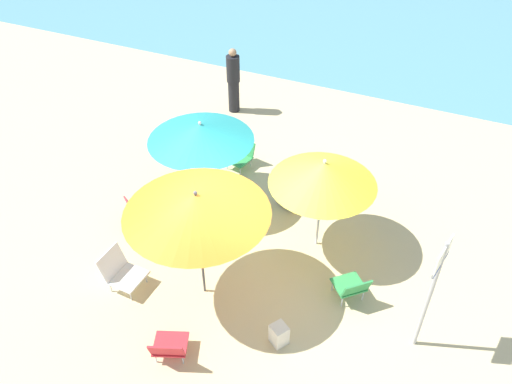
{
  "coord_description": "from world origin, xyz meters",
  "views": [
    {
      "loc": [
        2.57,
        -5.42,
        6.59
      ],
      "look_at": [
        -0.35,
        1.11,
        0.7
      ],
      "focal_mm": 35.6,
      "sensor_mm": 36.0,
      "label": 1
    }
  ],
  "objects_px": {
    "beach_chair_f": "(186,150)",
    "person_a": "(233,81)",
    "person_b": "(285,187)",
    "warning_sign": "(435,281)",
    "umbrella_yellow": "(324,173)",
    "umbrella_teal": "(200,132)",
    "beach_chair_c": "(120,271)",
    "umbrella_orange": "(196,204)",
    "beach_chair_a": "(352,287)",
    "beach_chair_e": "(169,347)",
    "beach_chair_d": "(242,155)",
    "beach_bag": "(279,334)",
    "beach_chair_b": "(140,212)"
  },
  "relations": [
    {
      "from": "beach_chair_a",
      "to": "person_b",
      "type": "bearing_deg",
      "value": 2.84
    },
    {
      "from": "person_a",
      "to": "warning_sign",
      "type": "distance_m",
      "value": 7.47
    },
    {
      "from": "beach_chair_a",
      "to": "beach_chair_b",
      "type": "bearing_deg",
      "value": 44.37
    },
    {
      "from": "beach_chair_b",
      "to": "beach_chair_c",
      "type": "distance_m",
      "value": 1.5
    },
    {
      "from": "umbrella_teal",
      "to": "beach_chair_e",
      "type": "distance_m",
      "value": 3.85
    },
    {
      "from": "umbrella_yellow",
      "to": "person_b",
      "type": "relative_size",
      "value": 2.02
    },
    {
      "from": "beach_chair_d",
      "to": "beach_chair_e",
      "type": "bearing_deg",
      "value": 24.28
    },
    {
      "from": "person_a",
      "to": "umbrella_orange",
      "type": "bearing_deg",
      "value": 15.19
    },
    {
      "from": "person_a",
      "to": "person_b",
      "type": "distance_m",
      "value": 3.84
    },
    {
      "from": "umbrella_yellow",
      "to": "beach_chair_f",
      "type": "height_order",
      "value": "umbrella_yellow"
    },
    {
      "from": "warning_sign",
      "to": "beach_chair_d",
      "type": "bearing_deg",
      "value": 156.96
    },
    {
      "from": "beach_chair_e",
      "to": "beach_chair_f",
      "type": "distance_m",
      "value": 4.87
    },
    {
      "from": "beach_chair_c",
      "to": "beach_bag",
      "type": "height_order",
      "value": "beach_chair_c"
    },
    {
      "from": "person_b",
      "to": "beach_chair_c",
      "type": "bearing_deg",
      "value": -96.44
    },
    {
      "from": "umbrella_yellow",
      "to": "umbrella_teal",
      "type": "relative_size",
      "value": 0.95
    },
    {
      "from": "umbrella_orange",
      "to": "beach_bag",
      "type": "relative_size",
      "value": 6.0
    },
    {
      "from": "beach_chair_a",
      "to": "beach_chair_e",
      "type": "xyz_separation_m",
      "value": [
        -2.09,
        -2.11,
        -0.04
      ]
    },
    {
      "from": "umbrella_orange",
      "to": "beach_bag",
      "type": "bearing_deg",
      "value": -15.42
    },
    {
      "from": "umbrella_teal",
      "to": "beach_chair_c",
      "type": "bearing_deg",
      "value": -94.57
    },
    {
      "from": "beach_chair_f",
      "to": "person_b",
      "type": "height_order",
      "value": "person_b"
    },
    {
      "from": "umbrella_orange",
      "to": "beach_chair_b",
      "type": "xyz_separation_m",
      "value": [
        -1.88,
        0.95,
        -1.61
      ]
    },
    {
      "from": "umbrella_teal",
      "to": "beach_chair_b",
      "type": "relative_size",
      "value": 2.76
    },
    {
      "from": "beach_chair_e",
      "to": "beach_chair_f",
      "type": "relative_size",
      "value": 0.89
    },
    {
      "from": "person_a",
      "to": "beach_chair_b",
      "type": "bearing_deg",
      "value": -3.03
    },
    {
      "from": "beach_chair_f",
      "to": "beach_chair_e",
      "type": "bearing_deg",
      "value": -16.86
    },
    {
      "from": "beach_chair_d",
      "to": "warning_sign",
      "type": "bearing_deg",
      "value": 66.31
    },
    {
      "from": "umbrella_yellow",
      "to": "person_a",
      "type": "distance_m",
      "value": 5.09
    },
    {
      "from": "beach_chair_d",
      "to": "person_a",
      "type": "relative_size",
      "value": 0.38
    },
    {
      "from": "beach_chair_d",
      "to": "beach_bag",
      "type": "height_order",
      "value": "beach_chair_d"
    },
    {
      "from": "umbrella_yellow",
      "to": "beach_chair_a",
      "type": "relative_size",
      "value": 2.73
    },
    {
      "from": "beach_bag",
      "to": "beach_chair_f",
      "type": "bearing_deg",
      "value": 136.04
    },
    {
      "from": "umbrella_orange",
      "to": "umbrella_teal",
      "type": "xyz_separation_m",
      "value": [
        -1.11,
        2.08,
        -0.31
      ]
    },
    {
      "from": "beach_chair_c",
      "to": "beach_chair_e",
      "type": "bearing_deg",
      "value": -28.76
    },
    {
      "from": "beach_chair_d",
      "to": "person_a",
      "type": "distance_m",
      "value": 2.44
    },
    {
      "from": "person_b",
      "to": "warning_sign",
      "type": "relative_size",
      "value": 0.44
    },
    {
      "from": "beach_chair_f",
      "to": "umbrella_orange",
      "type": "bearing_deg",
      "value": -9.55
    },
    {
      "from": "beach_chair_c",
      "to": "umbrella_teal",
      "type": "bearing_deg",
      "value": 87.73
    },
    {
      "from": "beach_chair_b",
      "to": "beach_chair_f",
      "type": "distance_m",
      "value": 2.07
    },
    {
      "from": "beach_chair_b",
      "to": "person_b",
      "type": "bearing_deg",
      "value": -17.22
    },
    {
      "from": "umbrella_yellow",
      "to": "beach_chair_e",
      "type": "bearing_deg",
      "value": -110.74
    },
    {
      "from": "umbrella_yellow",
      "to": "beach_bag",
      "type": "distance_m",
      "value": 2.63
    },
    {
      "from": "beach_chair_b",
      "to": "umbrella_teal",
      "type": "bearing_deg",
      "value": 2.93
    },
    {
      "from": "umbrella_teal",
      "to": "person_b",
      "type": "distance_m",
      "value": 1.94
    },
    {
      "from": "beach_chair_a",
      "to": "beach_bag",
      "type": "distance_m",
      "value": 1.43
    },
    {
      "from": "umbrella_orange",
      "to": "beach_chair_c",
      "type": "height_order",
      "value": "umbrella_orange"
    },
    {
      "from": "warning_sign",
      "to": "beach_bag",
      "type": "relative_size",
      "value": 5.92
    },
    {
      "from": "beach_chair_f",
      "to": "person_a",
      "type": "xyz_separation_m",
      "value": [
        -0.04,
        2.44,
        0.51
      ]
    },
    {
      "from": "beach_chair_b",
      "to": "beach_chair_f",
      "type": "xyz_separation_m",
      "value": [
        -0.19,
        2.07,
        0.04
      ]
    },
    {
      "from": "beach_chair_e",
      "to": "beach_chair_f",
      "type": "height_order",
      "value": "beach_chair_f"
    },
    {
      "from": "warning_sign",
      "to": "beach_chair_a",
      "type": "bearing_deg",
      "value": 172.13
    }
  ]
}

